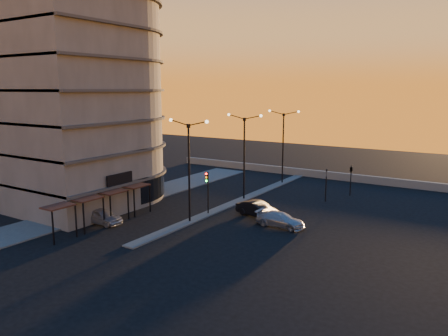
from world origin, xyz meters
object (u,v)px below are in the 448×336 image
Objects in this scene: streetlamp_mid at (244,150)px; car_hatchback at (102,216)px; traffic_light_main at (207,186)px; car_sedan at (258,209)px; car_wagon at (280,220)px.

car_hatchback is at bearing -113.82° from streetlamp_mid.
car_sedan is (4.46, 2.04, -2.15)m from traffic_light_main.
streetlamp_mid reaches higher than traffic_light_main.
streetlamp_mid is 2.12× the size of car_sedan.
car_wagon is (14.14, 7.99, -0.06)m from car_hatchback.
streetlamp_mid is 2.28× the size of car_hatchback.
car_hatchback is at bearing -130.56° from traffic_light_main.
traffic_light_main is 10.23m from car_hatchback.
car_wagon is (7.64, -6.73, -4.94)m from streetlamp_mid.
streetlamp_mid is 16.82m from car_hatchback.
streetlamp_mid reaches higher than car_wagon.
traffic_light_main is 1.02× the size of car_hatchback.
traffic_light_main reaches higher than car_sedan.
traffic_light_main reaches higher than car_wagon.
traffic_light_main is at bearing -43.32° from car_hatchback.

